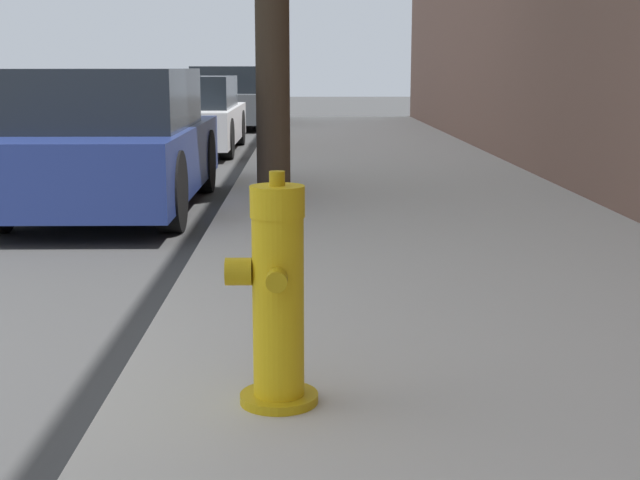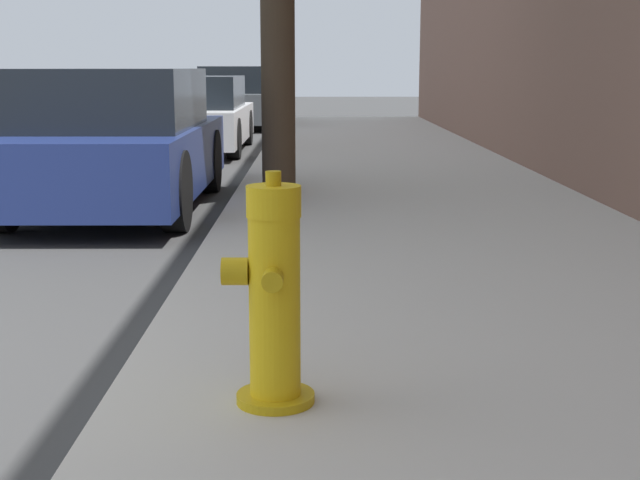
{
  "view_description": "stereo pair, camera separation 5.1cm",
  "coord_description": "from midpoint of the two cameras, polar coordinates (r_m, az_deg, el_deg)",
  "views": [
    {
      "loc": [
        2.94,
        -3.55,
        1.4
      ],
      "look_at": [
        3.02,
        0.91,
        0.53
      ],
      "focal_mm": 50.0,
      "sensor_mm": 36.0,
      "label": 1
    },
    {
      "loc": [
        3.0,
        -3.55,
        1.4
      ],
      "look_at": [
        3.02,
        0.91,
        0.53
      ],
      "focal_mm": 50.0,
      "sensor_mm": 36.0,
      "label": 2
    }
  ],
  "objects": [
    {
      "name": "parked_car_far",
      "position": [
        21.17,
        -5.91,
        8.98
      ],
      "size": [
        1.7,
        4.02,
        1.42
      ],
      "color": "#4C5156",
      "rests_on": "ground_plane"
    },
    {
      "name": "parked_car_near",
      "position": [
        9.04,
        -13.34,
        6.1
      ],
      "size": [
        1.71,
        4.08,
        1.39
      ],
      "color": "navy",
      "rests_on": "ground_plane"
    },
    {
      "name": "fire_hydrant",
      "position": [
        3.37,
        -3.2,
        -3.76
      ],
      "size": [
        0.35,
        0.36,
        0.89
      ],
      "color": "#C39C11",
      "rests_on": "sidewalk_slab"
    },
    {
      "name": "sidewalk_slab",
      "position": [
        3.91,
        13.65,
        -9.27
      ],
      "size": [
        3.55,
        40.0,
        0.13
      ],
      "color": "beige",
      "rests_on": "ground_plane"
    },
    {
      "name": "parked_car_mid",
      "position": [
        15.19,
        -8.68,
        7.9
      ],
      "size": [
        1.77,
        4.15,
        1.26
      ],
      "color": "silver",
      "rests_on": "ground_plane"
    }
  ]
}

